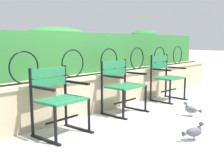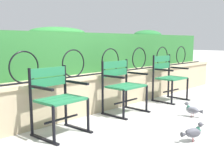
# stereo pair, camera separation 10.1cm
# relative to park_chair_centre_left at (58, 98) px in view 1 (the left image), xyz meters

# --- Properties ---
(ground_plane) EXTENTS (60.00, 60.00, 0.00)m
(ground_plane) POSITION_rel_park_chair_centre_left_xyz_m (0.81, -0.26, -0.46)
(ground_plane) COLOR #B7B5AF
(stone_wall) EXTENTS (8.38, 0.41, 0.61)m
(stone_wall) POSITION_rel_park_chair_centre_left_xyz_m (0.81, 0.50, -0.15)
(stone_wall) COLOR tan
(stone_wall) RESTS_ON ground
(iron_arch_fence) EXTENTS (7.82, 0.02, 0.42)m
(iron_arch_fence) POSITION_rel_park_chair_centre_left_xyz_m (0.64, 0.42, 0.34)
(iron_arch_fence) COLOR black
(iron_arch_fence) RESTS_ON stone_wall
(hedge_row) EXTENTS (8.21, 0.61, 0.79)m
(hedge_row) POSITION_rel_park_chair_centre_left_xyz_m (0.82, 0.98, 0.52)
(hedge_row) COLOR #2D7033
(hedge_row) RESTS_ON stone_wall
(park_chair_centre_left) EXTENTS (0.60, 0.55, 0.83)m
(park_chair_centre_left) POSITION_rel_park_chair_centre_left_xyz_m (0.00, 0.00, 0.00)
(park_chair_centre_left) COLOR #237547
(park_chair_centre_left) RESTS_ON ground
(park_chair_centre_right) EXTENTS (0.62, 0.52, 0.84)m
(park_chair_centre_right) POSITION_rel_park_chair_centre_left_xyz_m (1.31, 0.06, 0.01)
(park_chair_centre_right) COLOR #237547
(park_chair_centre_right) RESTS_ON ground
(park_chair_rightmost) EXTENTS (0.59, 0.55, 0.88)m
(park_chair_rightmost) POSITION_rel_park_chair_centre_left_xyz_m (2.61, 0.03, 0.01)
(park_chair_rightmost) COLOR #237547
(park_chair_rightmost) RESTS_ON ground
(pigeon_near_chairs) EXTENTS (0.13, 0.29, 0.22)m
(pigeon_near_chairs) POSITION_rel_park_chair_centre_left_xyz_m (1.84, -0.89, -0.34)
(pigeon_near_chairs) COLOR slate
(pigeon_near_chairs) RESTS_ON ground
(pigeon_far_side) EXTENTS (0.27, 0.19, 0.22)m
(pigeon_far_side) POSITION_rel_park_chair_centre_left_xyz_m (0.88, -1.37, -0.34)
(pigeon_far_side) COLOR #5B5B66
(pigeon_far_side) RESTS_ON ground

